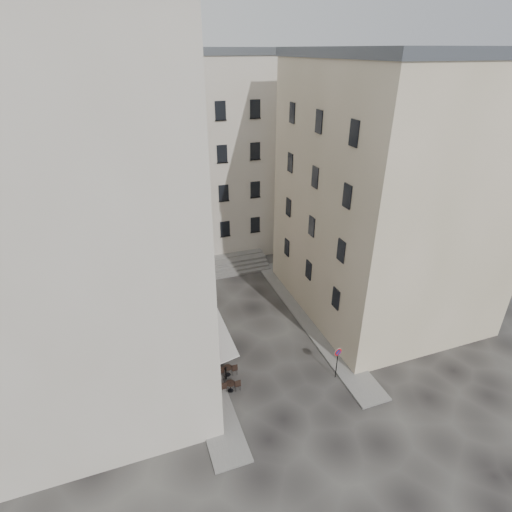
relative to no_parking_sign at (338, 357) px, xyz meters
name	(u,v)px	position (x,y,z in m)	size (l,w,h in m)	color
ground	(268,357)	(-3.30, 3.20, -1.62)	(90.00, 90.00, 0.00)	black
sidewalk_left	(191,335)	(-7.80, 7.20, -1.56)	(2.00, 22.00, 0.12)	slate
sidewalk_right	(309,317)	(1.20, 6.20, -1.56)	(2.00, 18.00, 0.12)	slate
building_left	(70,219)	(-13.80, 6.20, 8.69)	(12.20, 16.20, 20.60)	#BEB3A2
building_right	(389,192)	(7.20, 6.70, 7.69)	(12.20, 14.20, 18.60)	tan
building_back	(189,156)	(-4.30, 22.20, 7.69)	(18.20, 10.20, 18.60)	#BEB3A2
cafe_storefront	(201,339)	(-7.62, 4.20, 0.26)	(1.74, 7.30, 3.50)	#40090D
stone_steps	(220,266)	(-3.30, 15.77, -1.22)	(9.00, 3.15, 0.80)	#5F5C5A
bollard_near	(226,372)	(-6.55, 2.20, -1.10)	(0.12, 0.12, 0.98)	black
bollard_mid	(212,338)	(-6.55, 5.70, -1.10)	(0.12, 0.12, 0.98)	black
bollard_far	(201,311)	(-6.55, 9.20, -1.10)	(0.12, 0.12, 0.98)	black
no_parking_sign	(338,357)	(0.00, 0.00, 0.00)	(0.52, 0.13, 2.29)	black
bistro_table_a	(230,386)	(-6.58, 1.13, -1.19)	(1.20, 0.56, 0.84)	black
bistro_table_b	(228,370)	(-6.36, 2.47, -1.20)	(1.18, 0.56, 0.83)	black
bistro_table_c	(219,346)	(-6.26, 4.87, -1.18)	(1.23, 0.58, 0.87)	black
bistro_table_d	(216,339)	(-6.30, 5.61, -1.12)	(1.40, 0.65, 0.98)	black
bistro_table_e	(208,328)	(-6.53, 7.00, -1.13)	(1.37, 0.64, 0.96)	black
pedestrian	(221,353)	(-6.50, 3.64, -0.78)	(0.61, 0.40, 1.68)	black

